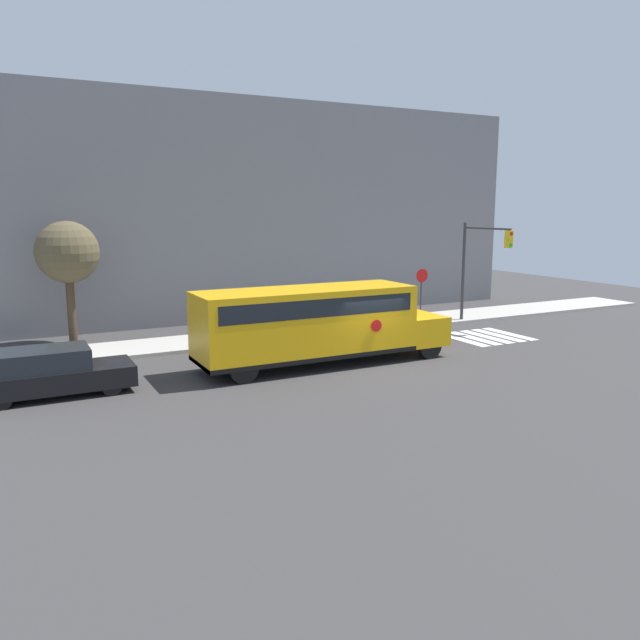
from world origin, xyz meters
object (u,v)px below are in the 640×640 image
(parked_car, at_px, (52,373))
(stop_sign, at_px, (421,289))
(tree_near_sidewalk, at_px, (67,253))
(school_bus, at_px, (314,321))
(traffic_light, at_px, (479,258))

(parked_car, height_order, stop_sign, stop_sign)
(stop_sign, relative_size, tree_near_sidewalk, 0.54)
(stop_sign, bearing_deg, school_bus, -150.33)
(school_bus, height_order, parked_car, school_bus)
(parked_car, relative_size, traffic_light, 0.92)
(school_bus, relative_size, tree_near_sidewalk, 1.86)
(school_bus, bearing_deg, parked_car, 177.94)
(school_bus, bearing_deg, tree_near_sidewalk, 132.46)
(parked_car, height_order, tree_near_sidewalk, tree_near_sidewalk)
(school_bus, relative_size, parked_car, 2.09)
(traffic_light, bearing_deg, tree_near_sidewalk, 165.45)
(parked_car, height_order, traffic_light, traffic_light)
(school_bus, xyz_separation_m, traffic_light, (10.81, 3.48, 1.70))
(school_bus, bearing_deg, traffic_light, 17.85)
(stop_sign, distance_m, traffic_light, 3.16)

